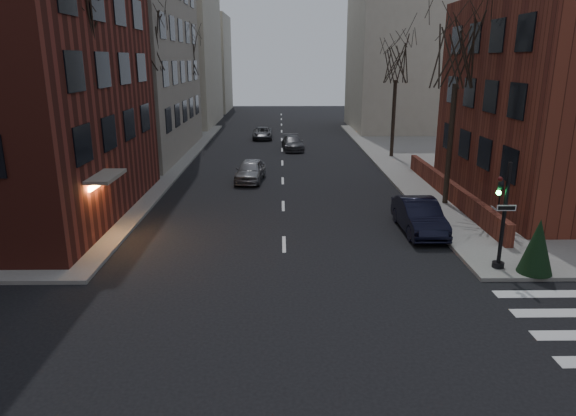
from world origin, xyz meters
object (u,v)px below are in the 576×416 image
Objects in this scene: streetlamp_far at (197,96)px; car_lane_silver at (250,170)px; evergreen_shrub at (538,246)px; car_lane_gray at (293,143)px; car_lane_far at (262,133)px; tree_right_a at (458,51)px; sandwich_board at (491,215)px; tree_left_b at (145,39)px; parked_sedan at (419,216)px; tree_left_c at (185,55)px; tree_right_b at (397,60)px; traffic_signal at (501,223)px; streetlamp_near at (144,119)px; tree_left_a at (73,39)px.

streetlamp_far is 1.52× the size of car_lane_silver.
car_lane_gray is at bearing 106.64° from evergreen_shrub.
car_lane_silver is 1.00× the size of car_lane_far.
tree_right_a is at bearing 91.96° from evergreen_shrub.
sandwich_board is at bearing -57.10° from streetlamp_far.
streetlamp_far is at bearing 87.85° from tree_left_b.
streetlamp_far is 1.36× the size of parked_sedan.
parked_sedan is at bearing -63.13° from streetlamp_far.
streetlamp_far reaches higher than sandwich_board.
tree_left_c is 4.33m from streetlamp_far.
sandwich_board is at bearing -86.89° from tree_right_b.
tree_right_b is at bearing 81.11° from parked_sedan.
tree_right_b is 20.01m from streetlamp_far.
traffic_signal is 0.64× the size of streetlamp_near.
traffic_signal is 20.86m from streetlamp_near.
parked_sedan is at bearing -171.84° from sandwich_board.
tree_right_a reaches higher than streetlamp_near.
car_lane_far is (6.88, 16.46, -8.34)m from tree_left_b.
tree_left_c reaches higher than streetlamp_far.
evergreen_shrub is at bearing -78.40° from car_lane_gray.
car_lane_far reaches higher than sandwich_board.
tree_left_c is at bearing -106.70° from streetlamp_far.
streetlamp_near reaches higher than evergreen_shrub.
streetlamp_far is 32.05m from parked_sedan.
sandwich_board is (18.57, -25.77, -7.45)m from tree_left_c.
tree_right_b reaches higher than car_lane_gray.
tree_right_a is 20.92m from car_lane_gray.
traffic_signal reaches higher than evergreen_shrub.
car_lane_silver is 18.50m from car_lane_far.
parked_sedan is at bearing -45.11° from car_lane_silver.
tree_left_a is 2.23× the size of parked_sedan.
tree_left_a is at bearing 177.54° from parked_sedan.
traffic_signal is 34.91m from car_lane_far.
tree_left_a is 28.32m from streetlamp_far.
tree_left_c is at bearing 123.62° from sandwich_board.
tree_right_b reaches higher than car_lane_silver.
car_lane_far is at bearing 72.95° from streetlamp_near.
car_lane_silver is at bearing -109.31° from car_lane_gray.
tree_left_b is 2.34× the size of parked_sedan.
streetlamp_near is at bearing -149.53° from tree_right_b.
car_lane_silver is 0.99× the size of car_lane_gray.
tree_left_c is 1.55× the size of streetlamp_near.
parked_sedan is 13.29m from car_lane_silver.
car_lane_silver is (-10.90, 5.96, -7.32)m from tree_right_a.
tree_right_b is at bearing -30.47° from streetlamp_far.
streetlamp_near is 22.18m from evergreen_shrub.
tree_left_a is 2.44× the size of car_lane_gray.
car_lane_silver is 15.35m from sandwich_board.
tree_left_c is at bearing 128.66° from tree_right_a.
tree_left_b is 1.11× the size of tree_left_c.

